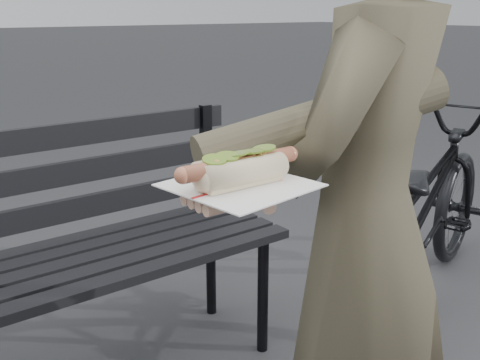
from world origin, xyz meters
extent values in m
cylinder|color=black|center=(0.75, 0.69, 0.23)|extent=(0.04, 0.04, 0.45)
cylinder|color=black|center=(0.75, 1.03, 0.23)|extent=(0.04, 0.04, 0.45)
cube|color=black|center=(0.08, 0.68, 0.47)|extent=(1.50, 0.07, 0.03)
cube|color=black|center=(0.08, 0.77, 0.47)|extent=(1.50, 0.07, 0.03)
cube|color=black|center=(0.08, 0.86, 0.47)|extent=(1.50, 0.07, 0.03)
cube|color=black|center=(0.08, 0.95, 0.47)|extent=(1.50, 0.07, 0.03)
cube|color=black|center=(0.08, 1.04, 0.47)|extent=(1.50, 0.07, 0.03)
cube|color=black|center=(0.75, 1.05, 0.67)|extent=(0.04, 0.03, 0.42)
cube|color=black|center=(0.08, 1.07, 0.57)|extent=(1.50, 0.02, 0.08)
cube|color=black|center=(0.08, 1.07, 0.70)|extent=(1.50, 0.02, 0.08)
cube|color=black|center=(0.08, 1.07, 0.83)|extent=(1.50, 0.02, 0.08)
imported|color=black|center=(1.50, 0.58, 0.43)|extent=(1.74, 1.05, 0.86)
imported|color=brown|center=(0.46, 0.00, 0.78)|extent=(0.66, 0.55, 1.56)
cylinder|color=brown|center=(0.32, 0.00, 1.03)|extent=(0.51, 0.23, 0.19)
cylinder|color=#D8A384|center=(0.10, -0.08, 0.96)|extent=(0.09, 0.08, 0.07)
ellipsoid|color=#D8A384|center=(0.06, -0.09, 0.96)|extent=(0.10, 0.11, 0.03)
cylinder|color=#D8A384|center=(0.01, -0.12, 0.96)|extent=(0.06, 0.02, 0.02)
cylinder|color=#D8A384|center=(0.01, -0.10, 0.96)|extent=(0.06, 0.02, 0.02)
cylinder|color=#D8A384|center=(0.01, -0.08, 0.96)|extent=(0.06, 0.02, 0.02)
cylinder|color=#D8A384|center=(0.01, -0.06, 0.96)|extent=(0.06, 0.02, 0.02)
cylinder|color=#D8A384|center=(0.07, -0.14, 0.96)|extent=(0.04, 0.05, 0.02)
cube|color=white|center=(0.06, -0.09, 0.98)|extent=(0.21, 0.21, 0.00)
cube|color=#B21E1E|center=(0.06, -0.09, 0.98)|extent=(0.19, 0.03, 0.00)
cylinder|color=#BC6648|center=(0.06, -0.09, 1.01)|extent=(0.20, 0.02, 0.02)
sphere|color=#BC6648|center=(-0.04, -0.09, 1.01)|extent=(0.02, 0.02, 0.02)
sphere|color=#BC6648|center=(0.16, -0.09, 1.01)|extent=(0.03, 0.02, 0.02)
sphere|color=#9E6B2D|center=(0.02, -0.09, 1.02)|extent=(0.01, 0.01, 0.01)
sphere|color=#9E6B2D|center=(0.08, -0.08, 1.02)|extent=(0.01, 0.01, 0.01)
sphere|color=#9E6B2D|center=(0.10, -0.09, 1.02)|extent=(0.01, 0.01, 0.01)
sphere|color=#9E6B2D|center=(0.12, -0.09, 1.01)|extent=(0.01, 0.01, 0.01)
sphere|color=#9E6B2D|center=(0.10, -0.10, 1.02)|extent=(0.01, 0.01, 0.01)
sphere|color=#9E6B2D|center=(0.13, -0.11, 1.01)|extent=(0.01, 0.01, 0.01)
sphere|color=#9E6B2D|center=(0.12, -0.08, 1.01)|extent=(0.01, 0.01, 0.01)
sphere|color=#9E6B2D|center=(0.09, -0.08, 1.01)|extent=(0.01, 0.01, 0.01)
sphere|color=#9E6B2D|center=(0.03, -0.07, 1.02)|extent=(0.01, 0.01, 0.01)
sphere|color=#9E6B2D|center=(0.00, -0.08, 1.01)|extent=(0.01, 0.01, 0.01)
sphere|color=#9E6B2D|center=(0.03, -0.09, 1.02)|extent=(0.01, 0.01, 0.01)
sphere|color=#9E6B2D|center=(0.02, -0.09, 1.02)|extent=(0.01, 0.01, 0.01)
sphere|color=#9E6B2D|center=(0.10, -0.07, 1.01)|extent=(0.01, 0.01, 0.01)
sphere|color=#9E6B2D|center=(0.11, -0.08, 1.02)|extent=(0.01, 0.01, 0.01)
sphere|color=#9E6B2D|center=(0.02, -0.10, 1.02)|extent=(0.01, 0.01, 0.01)
sphere|color=#9E6B2D|center=(0.09, -0.10, 1.01)|extent=(0.01, 0.01, 0.01)
sphere|color=#9E6B2D|center=(0.05, -0.07, 1.02)|extent=(0.01, 0.01, 0.01)
sphere|color=#9E6B2D|center=(0.05, -0.06, 1.02)|extent=(0.01, 0.01, 0.01)
sphere|color=#9E6B2D|center=(0.00, -0.10, 1.01)|extent=(0.01, 0.01, 0.01)
sphere|color=#9E6B2D|center=(0.07, -0.10, 1.01)|extent=(0.01, 0.01, 0.01)
sphere|color=#9E6B2D|center=(0.06, -0.08, 1.01)|extent=(0.01, 0.01, 0.01)
sphere|color=#9E6B2D|center=(0.04, -0.07, 1.02)|extent=(0.01, 0.01, 0.01)
sphere|color=#9E6B2D|center=(0.11, -0.09, 1.02)|extent=(0.01, 0.01, 0.01)
sphere|color=#9E6B2D|center=(0.09, -0.08, 1.01)|extent=(0.01, 0.01, 0.01)
cylinder|color=olive|center=(0.02, -0.09, 1.02)|extent=(0.04, 0.04, 0.01)
cylinder|color=olive|center=(0.04, -0.08, 1.02)|extent=(0.04, 0.04, 0.01)
cylinder|color=olive|center=(0.06, -0.08, 1.02)|extent=(0.04, 0.04, 0.01)
cylinder|color=olive|center=(0.09, -0.09, 1.02)|extent=(0.04, 0.04, 0.01)
cylinder|color=olive|center=(0.11, -0.08, 1.03)|extent=(0.04, 0.04, 0.01)
cube|color=brown|center=(1.10, 0.70, 0.00)|extent=(0.05, 0.07, 0.00)
cube|color=brown|center=(1.18, 1.53, 0.00)|extent=(0.06, 0.08, 0.00)
cube|color=brown|center=(1.63, 0.67, 0.00)|extent=(0.07, 0.08, 0.00)
cube|color=brown|center=(0.64, 1.87, 0.00)|extent=(0.10, 0.09, 0.00)
camera|label=1|loc=(-0.42, -0.73, 1.23)|focal=42.00mm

